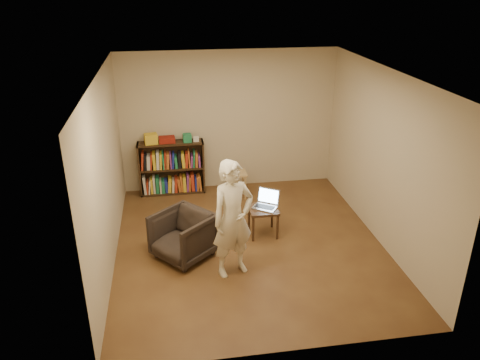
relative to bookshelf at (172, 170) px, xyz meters
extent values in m
plane|color=#4E2E19|center=(1.10, -2.09, -0.44)|extent=(4.50, 4.50, 0.00)
plane|color=silver|center=(1.10, -2.09, 2.16)|extent=(4.50, 4.50, 0.00)
plane|color=#BCAC8E|center=(1.10, 0.16, 0.86)|extent=(4.00, 0.00, 4.00)
plane|color=#BCAC8E|center=(-0.90, -2.09, 0.86)|extent=(0.00, 4.50, 4.50)
plane|color=#BCAC8E|center=(3.10, -2.09, 0.86)|extent=(0.00, 4.50, 4.50)
cube|color=black|center=(-0.59, -0.01, 0.06)|extent=(0.03, 0.30, 1.00)
cube|color=black|center=(0.58, -0.01, 0.06)|extent=(0.03, 0.30, 1.00)
cube|color=black|center=(0.00, 0.13, 0.06)|extent=(1.20, 0.02, 1.00)
cube|color=black|center=(0.00, -0.01, -0.42)|extent=(1.20, 0.30, 0.03)
cube|color=black|center=(0.00, -0.01, 0.06)|extent=(1.14, 0.30, 0.03)
cube|color=black|center=(0.00, -0.01, 0.55)|extent=(1.20, 0.30, 0.03)
cube|color=gold|center=(-0.34, -0.04, 0.65)|extent=(0.25, 0.20, 0.19)
cube|color=maroon|center=(-0.06, 0.01, 0.61)|extent=(0.30, 0.22, 0.10)
cube|color=#207848|center=(0.31, -0.03, 0.63)|extent=(0.16, 0.16, 0.15)
cube|color=silver|center=(0.47, -0.03, 0.60)|extent=(0.11, 0.11, 0.08)
cube|color=tan|center=(1.17, -0.39, 0.03)|extent=(0.34, 0.34, 0.04)
cylinder|color=tan|center=(1.04, -0.53, -0.21)|extent=(0.03, 0.03, 0.45)
cylinder|color=tan|center=(1.31, -0.53, -0.21)|extent=(0.03, 0.03, 0.45)
cylinder|color=tan|center=(1.04, -0.26, -0.21)|extent=(0.03, 0.03, 0.45)
cylinder|color=tan|center=(1.31, -0.26, -0.21)|extent=(0.03, 0.03, 0.45)
imported|color=black|center=(0.10, -2.27, -0.09)|extent=(1.06, 1.06, 0.69)
cube|color=black|center=(1.37, -1.81, -0.01)|extent=(0.44, 0.44, 0.04)
cylinder|color=black|center=(1.18, -2.00, -0.23)|extent=(0.04, 0.04, 0.41)
cylinder|color=black|center=(1.56, -2.00, -0.23)|extent=(0.04, 0.04, 0.41)
cylinder|color=black|center=(1.18, -1.62, -0.23)|extent=(0.04, 0.04, 0.41)
cylinder|color=black|center=(1.56, -1.62, -0.23)|extent=(0.04, 0.04, 0.41)
cube|color=#B0AFB4|center=(1.39, -1.80, 0.02)|extent=(0.44, 0.41, 0.02)
cube|color=black|center=(1.39, -1.80, 0.03)|extent=(0.33, 0.28, 0.00)
cube|color=#B0AFB4|center=(1.48, -1.67, 0.16)|extent=(0.34, 0.25, 0.25)
cube|color=#A9CEED|center=(1.48, -1.67, 0.16)|extent=(0.29, 0.22, 0.20)
imported|color=beige|center=(0.75, -2.76, 0.39)|extent=(0.70, 0.59, 1.65)
camera|label=1|loc=(-0.01, -8.16, 3.36)|focal=35.00mm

